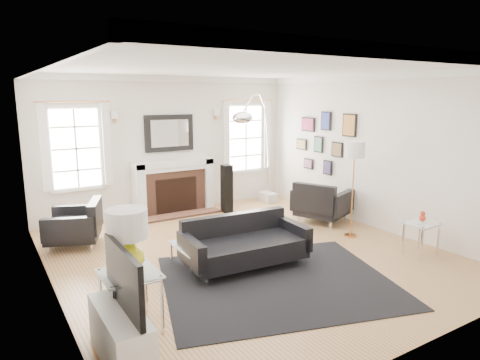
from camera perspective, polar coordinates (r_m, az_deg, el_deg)
floor at (r=6.73m, az=0.88°, el=-9.76°), size 6.00×6.00×0.00m
back_wall at (r=9.02m, az=-9.46°, el=4.62°), size 5.50×0.04×2.80m
front_wall at (r=4.22m, az=23.53°, el=-3.57°), size 5.50×0.04×2.80m
left_wall at (r=5.43m, az=-24.35°, el=-0.51°), size 0.04×6.00×2.80m
right_wall at (r=8.17m, az=17.41°, el=3.60°), size 0.04×6.00×2.80m
ceiling at (r=6.30m, az=0.96°, el=14.76°), size 5.50×6.00×0.02m
crown_molding at (r=6.30m, az=0.96°, el=14.22°), size 5.50×6.00×0.12m
fireplace at (r=8.96m, az=-8.77°, el=-0.95°), size 1.70×0.69×1.11m
mantel_mirror at (r=8.95m, az=-9.40°, el=6.19°), size 1.05×0.07×0.75m
window_left at (r=8.44m, az=-21.04°, el=3.99°), size 1.24×0.15×1.62m
window_right at (r=9.81m, az=0.73°, el=5.64°), size 1.24×0.15×1.62m
gallery_wall at (r=9.03m, az=11.10°, el=5.43°), size 0.04×1.73×1.29m
tv_unit at (r=4.26m, az=-15.52°, el=-18.47°), size 0.35×1.00×1.09m
area_rug at (r=5.81m, az=4.98°, el=-13.27°), size 3.50×3.18×0.01m
sofa at (r=6.19m, az=0.44°, el=-8.58°), size 1.82×0.94×0.58m
armchair_left at (r=7.46m, az=-20.90°, el=-5.67°), size 1.06×1.13×0.61m
armchair_right at (r=8.40m, az=10.73°, el=-3.09°), size 1.16×1.22×0.65m
coffee_table at (r=6.16m, az=-4.96°, el=-8.77°), size 0.77×0.77×0.34m
side_table_left at (r=4.66m, az=-14.47°, el=-13.15°), size 0.57×0.57×0.63m
nesting_table at (r=7.06m, az=23.03°, el=-6.16°), size 0.48×0.40×0.52m
gourd_lamp at (r=4.48m, az=-14.78°, el=-7.34°), size 0.42×0.42×0.67m
orange_vase at (r=7.01m, az=23.15°, el=-4.56°), size 0.10×0.10×0.16m
arc_floor_lamp at (r=8.74m, az=2.25°, el=4.40°), size 1.80×1.66×2.54m
stick_floor_lamp at (r=7.42m, az=15.02°, el=3.29°), size 0.34×0.34×1.66m
speaker_tower at (r=8.93m, az=-1.78°, el=-1.15°), size 0.21×0.21×1.00m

